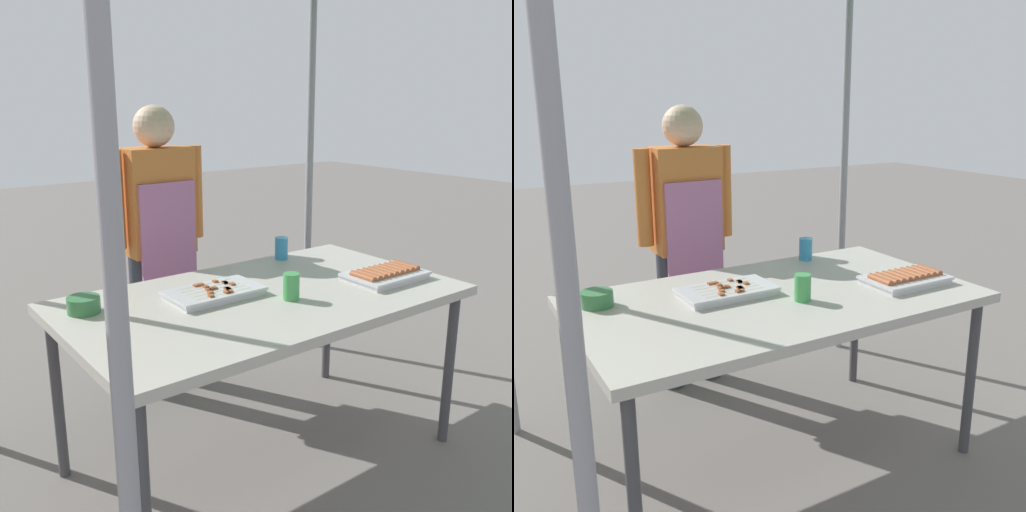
% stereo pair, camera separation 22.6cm
% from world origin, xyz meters
% --- Properties ---
extents(ground_plane, '(18.00, 18.00, 0.00)m').
position_xyz_m(ground_plane, '(0.00, 0.00, 0.00)').
color(ground_plane, '#66605B').
extents(stall_table, '(1.60, 0.90, 0.75)m').
position_xyz_m(stall_table, '(0.00, 0.00, 0.70)').
color(stall_table, '#B7B2A8').
rests_on(stall_table, ground).
extents(tray_grilled_sausages, '(0.35, 0.23, 0.05)m').
position_xyz_m(tray_grilled_sausages, '(0.55, -0.16, 0.77)').
color(tray_grilled_sausages, silver).
rests_on(tray_grilled_sausages, stall_table).
extents(tray_meat_skewers, '(0.38, 0.22, 0.04)m').
position_xyz_m(tray_meat_skewers, '(-0.17, 0.10, 0.77)').
color(tray_meat_skewers, silver).
rests_on(tray_meat_skewers, stall_table).
extents(condiment_bowl, '(0.12, 0.12, 0.06)m').
position_xyz_m(condiment_bowl, '(-0.66, 0.23, 0.78)').
color(condiment_bowl, '#33723F').
rests_on(condiment_bowl, stall_table).
extents(drink_cup_near_edge, '(0.06, 0.06, 0.11)m').
position_xyz_m(drink_cup_near_edge, '(0.40, 0.38, 0.80)').
color(drink_cup_near_edge, '#338CBF').
rests_on(drink_cup_near_edge, stall_table).
extents(drink_cup_by_wok, '(0.07, 0.07, 0.11)m').
position_xyz_m(drink_cup_by_wok, '(0.05, -0.11, 0.80)').
color(drink_cup_by_wok, '#3F994C').
rests_on(drink_cup_by_wok, stall_table).
extents(vendor_woman, '(0.52, 0.22, 1.49)m').
position_xyz_m(vendor_woman, '(-0.03, 0.84, 0.87)').
color(vendor_woman, '#333842').
rests_on(vendor_woman, ground).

